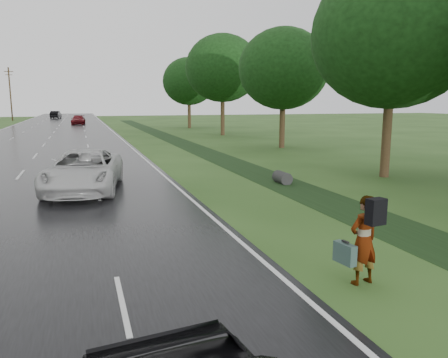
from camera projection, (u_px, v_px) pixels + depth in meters
name	position (u px, v px, depth m)	size (l,w,h in m)	color
road	(53.00, 134.00, 48.88)	(14.00, 180.00, 0.04)	black
edge_stripe_east	(114.00, 133.00, 50.96)	(0.12, 180.00, 0.01)	silver
center_line	(53.00, 134.00, 48.88)	(0.12, 180.00, 0.01)	silver
drainage_ditch	(223.00, 159.00, 27.84)	(2.20, 120.00, 0.56)	black
utility_pole_distant	(10.00, 93.00, 82.55)	(1.60, 0.26, 10.00)	#3C2A18
tree_east_b	(393.00, 35.00, 20.23)	(7.60, 7.60, 10.11)	#3C2A18
tree_east_c	(283.00, 69.00, 33.78)	(7.00, 7.00, 9.29)	#3C2A18
tree_east_d	(223.00, 68.00, 46.57)	(8.00, 8.00, 10.76)	#3C2A18
tree_east_f	(189.00, 81.00, 59.71)	(7.20, 7.20, 9.62)	#3C2A18
pedestrian	(363.00, 239.00, 8.66)	(0.89, 0.70, 1.83)	#A5998C
white_pickup	(84.00, 171.00, 17.75)	(2.73, 5.92, 1.65)	#BCBCBC
far_car_red	(78.00, 120.00, 69.88)	(2.01, 4.96, 1.44)	maroon
far_car_dark	(56.00, 115.00, 94.33)	(1.70, 4.86, 1.60)	black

